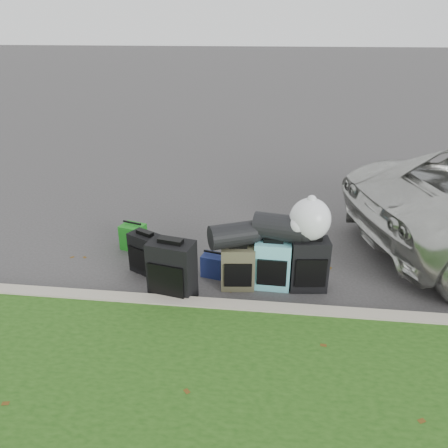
# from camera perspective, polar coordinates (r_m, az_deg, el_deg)

# --- Properties ---
(ground) EXTENTS (120.00, 120.00, 0.00)m
(ground) POSITION_cam_1_polar(r_m,az_deg,el_deg) (5.79, 0.76, -5.83)
(ground) COLOR #383535
(ground) RESTS_ON ground
(curb) EXTENTS (120.00, 0.18, 0.15)m
(curb) POSITION_cam_1_polar(r_m,az_deg,el_deg) (4.91, -0.48, -10.98)
(curb) COLOR #9E937F
(curb) RESTS_ON ground
(suitcase_small_black) EXTENTS (0.49, 0.41, 0.54)m
(suitcase_small_black) POSITION_cam_1_polar(r_m,az_deg,el_deg) (5.68, -10.09, -3.79)
(suitcase_small_black) COLOR black
(suitcase_small_black) RESTS_ON ground
(suitcase_large_black_left) EXTENTS (0.56, 0.40, 0.73)m
(suitcase_large_black_left) POSITION_cam_1_polar(r_m,az_deg,el_deg) (5.05, -6.78, -6.15)
(suitcase_large_black_left) COLOR black
(suitcase_large_black_left) RESTS_ON ground
(suitcase_olive) EXTENTS (0.42, 0.29, 0.55)m
(suitcase_olive) POSITION_cam_1_polar(r_m,az_deg,el_deg) (5.28, 1.81, -5.68)
(suitcase_olive) COLOR #3C3A27
(suitcase_olive) RESTS_ON ground
(suitcase_teal) EXTENTS (0.43, 0.27, 0.61)m
(suitcase_teal) POSITION_cam_1_polar(r_m,az_deg,el_deg) (5.30, 6.33, -5.30)
(suitcase_teal) COLOR #51A4AF
(suitcase_teal) RESTS_ON ground
(suitcase_large_black_right) EXTENTS (0.47, 0.31, 0.66)m
(suitcase_large_black_right) POSITION_cam_1_polar(r_m,az_deg,el_deg) (5.32, 11.03, -5.22)
(suitcase_large_black_right) COLOR black
(suitcase_large_black_right) RESTS_ON ground
(tote_green) EXTENTS (0.38, 0.33, 0.36)m
(tote_green) POSITION_cam_1_polar(r_m,az_deg,el_deg) (6.34, -11.76, -1.64)
(tote_green) COLOR #1B7D1C
(tote_green) RESTS_ON ground
(tote_navy) EXTENTS (0.31, 0.27, 0.29)m
(tote_navy) POSITION_cam_1_polar(r_m,az_deg,el_deg) (5.58, -1.42, -5.38)
(tote_navy) COLOR navy
(tote_navy) RESTS_ON ground
(duffel_left) EXTENTS (0.61, 0.49, 0.29)m
(duffel_left) POSITION_cam_1_polar(r_m,az_deg,el_deg) (5.10, 1.10, -1.47)
(duffel_left) COLOR black
(duffel_left) RESTS_ON suitcase_olive
(duffel_right) EXTENTS (0.62, 0.42, 0.32)m
(duffel_right) POSITION_cam_1_polar(r_m,az_deg,el_deg) (5.15, 7.13, -0.44)
(duffel_right) COLOR black
(duffel_right) RESTS_ON suitcase_teal
(trash_bag) EXTENTS (0.48, 0.48, 0.48)m
(trash_bag) POSITION_cam_1_polar(r_m,az_deg,el_deg) (5.10, 11.17, 0.61)
(trash_bag) COLOR white
(trash_bag) RESTS_ON suitcase_large_black_right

